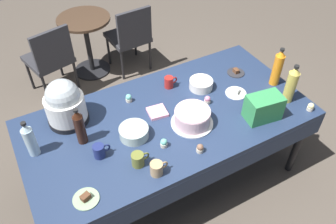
% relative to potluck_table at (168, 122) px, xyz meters
% --- Properties ---
extents(ground, '(9.00, 9.00, 0.00)m').
position_rel_potluck_table_xyz_m(ground, '(0.00, 0.00, -0.69)').
color(ground, brown).
extents(potluck_table, '(2.20, 1.10, 0.75)m').
position_rel_potluck_table_xyz_m(potluck_table, '(0.00, 0.00, 0.00)').
color(potluck_table, navy).
rests_on(potluck_table, ground).
extents(frosted_layer_cake, '(0.32, 0.32, 0.13)m').
position_rel_potluck_table_xyz_m(frosted_layer_cake, '(0.12, -0.15, 0.13)').
color(frosted_layer_cake, silver).
rests_on(frosted_layer_cake, potluck_table).
extents(slow_cooker, '(0.30, 0.30, 0.37)m').
position_rel_potluck_table_xyz_m(slow_cooker, '(-0.67, 0.33, 0.23)').
color(slow_cooker, black).
rests_on(slow_cooker, potluck_table).
extents(glass_salad_bowl, '(0.21, 0.21, 0.08)m').
position_rel_potluck_table_xyz_m(glass_salad_bowl, '(-0.31, -0.06, 0.10)').
color(glass_salad_bowl, '#B2C6BC').
rests_on(glass_salad_bowl, potluck_table).
extents(ceramic_snack_bowl, '(0.20, 0.20, 0.08)m').
position_rel_potluck_table_xyz_m(ceramic_snack_bowl, '(0.41, 0.17, 0.10)').
color(ceramic_snack_bowl, silver).
rests_on(ceramic_snack_bowl, potluck_table).
extents(dessert_plate_charcoal, '(0.15, 0.15, 0.04)m').
position_rel_potluck_table_xyz_m(dessert_plate_charcoal, '(0.79, 0.20, 0.07)').
color(dessert_plate_charcoal, '#2D2D33').
rests_on(dessert_plate_charcoal, potluck_table).
extents(dessert_plate_sage, '(0.16, 0.16, 0.04)m').
position_rel_potluck_table_xyz_m(dessert_plate_sage, '(-0.79, -0.39, 0.07)').
color(dessert_plate_sage, '#8CA87F').
rests_on(dessert_plate_sage, potluck_table).
extents(dessert_plate_white, '(0.17, 0.17, 0.04)m').
position_rel_potluck_table_xyz_m(dessert_plate_white, '(0.62, -0.03, 0.07)').
color(dessert_plate_white, white).
rests_on(dessert_plate_white, potluck_table).
extents(cupcake_vanilla, '(0.05, 0.05, 0.07)m').
position_rel_potluck_table_xyz_m(cupcake_vanilla, '(-0.17, -0.25, 0.09)').
color(cupcake_vanilla, beige).
rests_on(cupcake_vanilla, potluck_table).
extents(cupcake_mint, '(0.05, 0.05, 0.07)m').
position_rel_potluck_table_xyz_m(cupcake_mint, '(-0.19, 0.31, 0.09)').
color(cupcake_mint, beige).
rests_on(cupcake_mint, potluck_table).
extents(cupcake_cocoa, '(0.05, 0.05, 0.07)m').
position_rel_potluck_table_xyz_m(cupcake_cocoa, '(0.03, -0.41, 0.09)').
color(cupcake_cocoa, beige).
rests_on(cupcake_cocoa, potluck_table).
extents(cupcake_lemon, '(0.05, 0.05, 0.07)m').
position_rel_potluck_table_xyz_m(cupcake_lemon, '(1.01, -0.47, 0.09)').
color(cupcake_lemon, beige).
rests_on(cupcake_lemon, potluck_table).
extents(cupcake_berry, '(0.05, 0.05, 0.07)m').
position_rel_potluck_table_xyz_m(cupcake_berry, '(0.35, -0.01, 0.09)').
color(cupcake_berry, beige).
rests_on(cupcake_berry, potluck_table).
extents(soda_bottle_water, '(0.08, 0.08, 0.29)m').
position_rel_potluck_table_xyz_m(soda_bottle_water, '(-0.97, 0.13, 0.20)').
color(soda_bottle_water, silver).
rests_on(soda_bottle_water, potluck_table).
extents(soda_bottle_orange_juice, '(0.08, 0.08, 0.34)m').
position_rel_potluck_table_xyz_m(soda_bottle_orange_juice, '(0.99, -0.07, 0.22)').
color(soda_bottle_orange_juice, orange).
rests_on(soda_bottle_orange_juice, potluck_table).
extents(soda_bottle_cola, '(0.07, 0.07, 0.31)m').
position_rel_potluck_table_xyz_m(soda_bottle_cola, '(-0.65, 0.07, 0.20)').
color(soda_bottle_cola, '#33190F').
rests_on(soda_bottle_cola, potluck_table).
extents(soda_bottle_ginger_ale, '(0.08, 0.08, 0.34)m').
position_rel_potluck_table_xyz_m(soda_bottle_ginger_ale, '(0.93, -0.29, 0.22)').
color(soda_bottle_ginger_ale, gold).
rests_on(soda_bottle_ginger_ale, potluck_table).
extents(coffee_mug_red, '(0.12, 0.07, 0.10)m').
position_rel_potluck_table_xyz_m(coffee_mug_red, '(0.18, 0.31, 0.11)').
color(coffee_mug_red, '#B2231E').
rests_on(coffee_mug_red, potluck_table).
extents(coffee_mug_navy, '(0.12, 0.08, 0.10)m').
position_rel_potluck_table_xyz_m(coffee_mug_navy, '(-0.59, -0.11, 0.11)').
color(coffee_mug_navy, navy).
rests_on(coffee_mug_navy, potluck_table).
extents(coffee_mug_olive, '(0.13, 0.08, 0.10)m').
position_rel_potluck_table_xyz_m(coffee_mug_olive, '(-0.39, -0.30, 0.11)').
color(coffee_mug_olive, olive).
rests_on(coffee_mug_olive, potluck_table).
extents(coffee_mug_tan, '(0.13, 0.08, 0.10)m').
position_rel_potluck_table_xyz_m(coffee_mug_tan, '(-0.32, -0.43, 0.11)').
color(coffee_mug_tan, tan).
rests_on(coffee_mug_tan, potluck_table).
extents(soda_carton, '(0.28, 0.20, 0.20)m').
position_rel_potluck_table_xyz_m(soda_carton, '(0.62, -0.35, 0.16)').
color(soda_carton, '#338C4C').
rests_on(soda_carton, potluck_table).
extents(paper_napkin_stack, '(0.16, 0.16, 0.02)m').
position_rel_potluck_table_xyz_m(paper_napkin_stack, '(-0.05, 0.08, 0.07)').
color(paper_napkin_stack, pink).
rests_on(paper_napkin_stack, potluck_table).
extents(maroon_chair_left, '(0.53, 0.53, 0.85)m').
position_rel_potluck_table_xyz_m(maroon_chair_left, '(-0.53, 1.65, -0.20)').
color(maroon_chair_left, '#333338').
rests_on(maroon_chair_left, ground).
extents(maroon_chair_right, '(0.47, 0.47, 0.85)m').
position_rel_potluck_table_xyz_m(maroon_chair_right, '(0.41, 1.65, -0.20)').
color(maroon_chair_right, '#333338').
rests_on(maroon_chair_right, ground).
extents(round_cafe_table, '(0.60, 0.60, 0.72)m').
position_rel_potluck_table_xyz_m(round_cafe_table, '(-0.05, 1.88, -0.19)').
color(round_cafe_table, '#473323').
rests_on(round_cafe_table, ground).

